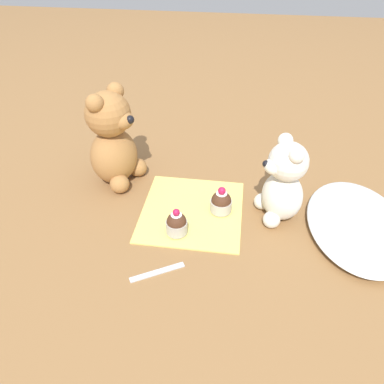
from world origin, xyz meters
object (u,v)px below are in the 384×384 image
at_px(cupcake_near_cream_bear, 221,202).
at_px(teddy_bear_tan, 113,141).
at_px(teddy_bear_cream, 283,183).
at_px(cupcake_near_tan_bear, 177,224).
at_px(teaspoon, 157,272).

bearing_deg(cupcake_near_cream_bear, teddy_bear_tan, -108.60).
height_order(teddy_bear_cream, cupcake_near_tan_bear, teddy_bear_cream).
xyz_separation_m(teddy_bear_tan, teaspoon, (0.29, 0.16, -0.11)).
height_order(cupcake_near_tan_bear, teaspoon, cupcake_near_tan_bear).
bearing_deg(cupcake_near_cream_bear, teddy_bear_cream, 92.94).
height_order(teddy_bear_cream, teaspoon, teddy_bear_cream).
bearing_deg(teaspoon, cupcake_near_tan_bear, 50.69).
height_order(teddy_bear_cream, teddy_bear_tan, teddy_bear_tan).
xyz_separation_m(teddy_bear_tan, cupcake_near_tan_bear, (0.18, 0.18, -0.09)).
bearing_deg(cupcake_near_tan_bear, cupcake_near_cream_bear, 134.12).
bearing_deg(teddy_bear_tan, cupcake_near_cream_bear, -89.99).
xyz_separation_m(teddy_bear_tan, cupcake_near_cream_bear, (0.09, 0.27, -0.09)).
bearing_deg(teaspoon, teddy_bear_cream, 10.98).
xyz_separation_m(teddy_bear_cream, cupcake_near_tan_bear, (0.09, -0.22, -0.06)).
xyz_separation_m(cupcake_near_cream_bear, teaspoon, (0.20, -0.11, -0.03)).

